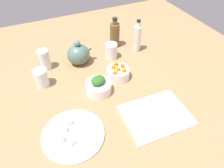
{
  "coord_description": "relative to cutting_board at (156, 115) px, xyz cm",
  "views": [
    {
      "loc": [
        -30.32,
        -67.02,
        77.18
      ],
      "look_at": [
        0.0,
        0.0,
        8.0
      ],
      "focal_mm": 32.84,
      "sensor_mm": 36.0,
      "label": 1
    }
  ],
  "objects": [
    {
      "name": "tabletop",
      "position": [
        -11.63,
        22.67,
        -2.0
      ],
      "size": [
        190.0,
        190.0,
        3.0
      ],
      "primitive_type": "cube",
      "color": "#9F744D",
      "rests_on": "ground"
    },
    {
      "name": "cutting_board",
      "position": [
        0.0,
        0.0,
        0.0
      ],
      "size": [
        30.27,
        23.81,
        1.0
      ],
      "primitive_type": "cube",
      "rotation": [
        0.0,
        0.0,
        -0.04
      ],
      "color": "silver",
      "rests_on": "tabletop"
    },
    {
      "name": "plate_tofu",
      "position": [
        -37.05,
        5.48,
        0.1
      ],
      "size": [
        25.99,
        25.99,
        1.2
      ],
      "primitive_type": "cylinder",
      "color": "white",
      "rests_on": "tabletop"
    },
    {
      "name": "bowl_greens",
      "position": [
        -17.86,
        25.29,
        2.31
      ],
      "size": [
        12.88,
        12.88,
        5.62
      ],
      "primitive_type": "cylinder",
      "color": "white",
      "rests_on": "tabletop"
    },
    {
      "name": "bowl_carrots",
      "position": [
        -4.22,
        31.07,
        2.4
      ],
      "size": [
        12.27,
        12.27,
        5.79
      ],
      "primitive_type": "cylinder",
      "color": "white",
      "rests_on": "tabletop"
    },
    {
      "name": "teapot",
      "position": [
        -19.36,
        52.31,
        5.68
      ],
      "size": [
        14.77,
        12.21,
        15.25
      ],
      "color": "#4E6C60",
      "rests_on": "tabletop"
    },
    {
      "name": "bottle_0",
      "position": [
        7.33,
        60.38,
        7.7
      ],
      "size": [
        6.2,
        6.2,
        19.33
      ],
      "color": "brown",
      "rests_on": "tabletop"
    },
    {
      "name": "bottle_1",
      "position": [
        17.59,
        49.86,
        8.36
      ],
      "size": [
        4.62,
        4.62,
        20.75
      ],
      "color": "silver",
      "rests_on": "tabletop"
    },
    {
      "name": "drinking_glass_0",
      "position": [
        -38.11,
        55.52,
        5.36
      ],
      "size": [
        6.04,
        6.04,
        11.71
      ],
      "primitive_type": "cylinder",
      "color": "white",
      "rests_on": "tabletop"
    },
    {
      "name": "drinking_glass_1",
      "position": [
        -42.61,
        41.75,
        4.35
      ],
      "size": [
        6.94,
        6.94,
        9.7
      ],
      "primitive_type": "cylinder",
      "color": "white",
      "rests_on": "tabletop"
    },
    {
      "name": "drinking_glass_2",
      "position": [
        -0.1,
        49.35,
        4.28
      ],
      "size": [
        7.15,
        7.15,
        9.57
      ],
      "primitive_type": "cylinder",
      "color": "white",
      "rests_on": "tabletop"
    },
    {
      "name": "carrot_cube_0",
      "position": [
        -4.81,
        29.96,
        6.19
      ],
      "size": [
        1.92,
        1.92,
        1.8
      ],
      "primitive_type": "cube",
      "rotation": [
        0.0,
        0.0,
        1.64
      ],
      "color": "orange",
      "rests_on": "bowl_carrots"
    },
    {
      "name": "carrot_cube_1",
      "position": [
        -2.32,
        27.91,
        6.19
      ],
      "size": [
        2.52,
        2.52,
        1.8
      ],
      "primitive_type": "cube",
      "rotation": [
        0.0,
        0.0,
        2.21
      ],
      "color": "orange",
      "rests_on": "bowl_carrots"
    },
    {
      "name": "carrot_cube_2",
      "position": [
        -6.38,
        32.67,
        6.19
      ],
      "size": [
        2.53,
        2.53,
        1.8
      ],
      "primitive_type": "cube",
      "rotation": [
        0.0,
        0.0,
        2.46
      ],
      "color": "orange",
      "rests_on": "bowl_carrots"
    },
    {
      "name": "carrot_cube_3",
      "position": [
        -1.44,
        31.76,
        6.19
      ],
      "size": [
        2.31,
        2.31,
        1.8
      ],
      "primitive_type": "cube",
      "rotation": [
        0.0,
        0.0,
        2.79
      ],
      "color": "orange",
      "rests_on": "bowl_carrots"
    },
    {
      "name": "carrot_cube_4",
      "position": [
        -3.83,
        34.41,
        6.19
      ],
      "size": [
        2.52,
        2.52,
        1.8
      ],
      "primitive_type": "cube",
      "rotation": [
        0.0,
        0.0,
        0.65
      ],
      "color": "orange",
      "rests_on": "bowl_carrots"
    },
    {
      "name": "carrot_cube_5",
      "position": [
        -7.45,
        28.28,
        6.19
      ],
      "size": [
        2.52,
        2.52,
        1.8
      ],
      "primitive_type": "cube",
      "rotation": [
        0.0,
        0.0,
        2.22
      ],
      "color": "orange",
      "rests_on": "bowl_carrots"
    },
    {
      "name": "chopped_greens_mound",
      "position": [
        -17.86,
        25.29,
        7.07
      ],
      "size": [
        9.04,
        8.23,
        3.91
      ],
      "primitive_type": "ellipsoid",
      "rotation": [
        0.0,
        0.0,
        0.34
      ],
      "color": "#296423",
      "rests_on": "bowl_greens"
    },
    {
      "name": "tofu_cube_0",
      "position": [
        -41.84,
        4.47,
        1.8
      ],
      "size": [
        3.08,
        3.08,
        2.2
      ],
      "primitive_type": "cube",
      "rotation": [
        0.0,
        0.0,
        0.65
      ],
      "color": "white",
      "rests_on": "plate_tofu"
    },
    {
      "name": "tofu_cube_1",
      "position": [
        -38.72,
        1.3,
        1.8
      ],
      "size": [
        2.88,
        2.88,
        2.2
      ],
      "primitive_type": "cube",
      "rotation": [
        0.0,
        0.0,
        0.4
      ],
      "color": "#EFE0CD",
      "rests_on": "plate_tofu"
    },
    {
      "name": "tofu_cube_2",
      "position": [
        -36.89,
        11.16,
        1.8
      ],
      "size": [
        2.28,
        2.28,
        2.2
      ],
      "primitive_type": "cube",
      "rotation": [
        0.0,
        0.0,
        3.11
      ],
      "color": "white",
      "rests_on": "plate_tofu"
    },
    {
      "name": "tofu_cube_3",
      "position": [
        -39.91,
        8.23,
        1.8
      ],
      "size": [
        2.55,
        2.55,
        2.2
      ],
      "primitive_type": "cube",
      "rotation": [
        0.0,
        0.0,
        1.39
      ],
      "color": "#F0F4CB",
      "rests_on": "plate_tofu"
    },
    {
      "name": "dumpling_0",
      "position": [
        4.25,
        -4.5,
        1.61
      ],
      "size": [
        5.84,
        5.7,
        2.22
      ],
      "primitive_type": "pyramid",
      "rotation": [
        0.0,
        0.0,
        0.46
      ],
      "color": "beige",
      "rests_on": "cutting_board"
    },
    {
      "name": "dumpling_1",
      "position": [
        6.82,
        7.07,
        1.67
      ],
      "size": [
        5.64,
        5.53,
        2.33
      ],
      "primitive_type": "pyramid",
      "rotation": [
        0.0,
        0.0,
        0.45
      ],
      "color": "beige",
      "rests_on": "cutting_board"
    },
    {
      "name": "dumpling_2",
      "position": [
        -0.46,
        1.31,
        1.89
      ],
      "size": [
        5.39,
        5.59,
        2.77
      ],
      "primitive_type": "pyramid",
      "rotation": [
        0.0,
        0.0,
        4.17
      ],
      "color": "beige",
      "rests_on": "cutting_board"
    }
  ]
}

